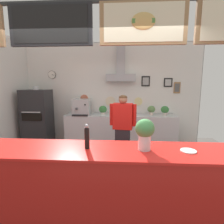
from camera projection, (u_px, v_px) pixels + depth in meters
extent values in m
plane|color=#514C47|center=(100.00, 198.00, 2.81)|extent=(6.71, 6.71, 0.00)
cube|color=gray|center=(112.00, 94.00, 5.33)|extent=(5.20, 0.12, 2.99)
cube|color=white|center=(112.00, 94.00, 5.27)|extent=(5.16, 0.01, 2.95)
cylinder|color=black|center=(52.00, 75.00, 5.27)|extent=(0.24, 0.02, 0.24)
cylinder|color=white|center=(52.00, 75.00, 5.26)|extent=(0.22, 0.01, 0.22)
cube|color=black|center=(53.00, 75.00, 5.25)|extent=(0.08, 0.01, 0.02)
cylinder|color=#C1664C|center=(84.00, 99.00, 5.32)|extent=(0.24, 0.02, 0.24)
cylinder|color=beige|center=(110.00, 101.00, 5.28)|extent=(0.30, 0.02, 0.30)
cylinder|color=beige|center=(138.00, 101.00, 5.23)|extent=(0.24, 0.02, 0.24)
cube|color=black|center=(168.00, 83.00, 5.09)|extent=(0.24, 0.02, 0.26)
cube|color=#B6B6B6|center=(168.00, 83.00, 5.08)|extent=(0.17, 0.01, 0.19)
cube|color=black|center=(146.00, 81.00, 5.13)|extent=(0.24, 0.02, 0.30)
cube|color=#9C9C9C|center=(146.00, 81.00, 5.12)|extent=(0.17, 0.01, 0.21)
cube|color=#997047|center=(177.00, 88.00, 5.10)|extent=(0.19, 0.02, 0.32)
cube|color=#585858|center=(177.00, 88.00, 5.09)|extent=(0.13, 0.01, 0.23)
cube|color=#A3A5AD|center=(121.00, 78.00, 5.01)|extent=(0.83, 0.33, 0.20)
cube|color=#A3A5AD|center=(121.00, 59.00, 4.97)|extent=(0.24, 0.24, 0.86)
cube|color=#2D2D2D|center=(96.00, 1.00, 2.18)|extent=(4.66, 0.04, 0.04)
cube|color=black|center=(51.00, 25.00, 2.24)|extent=(1.07, 0.05, 0.51)
cube|color=black|center=(50.00, 24.00, 2.21)|extent=(0.96, 0.01, 0.45)
cube|color=#9E754C|center=(143.00, 23.00, 2.16)|extent=(1.07, 0.05, 0.51)
cube|color=beige|center=(143.00, 22.00, 2.13)|extent=(0.96, 0.01, 0.45)
ellipsoid|color=#DBAD60|center=(143.00, 21.00, 2.12)|extent=(0.29, 0.04, 0.20)
cube|color=#51843D|center=(144.00, 21.00, 2.11)|extent=(0.27, 0.01, 0.05)
cube|color=red|center=(95.00, 189.00, 2.21)|extent=(3.87, 0.64, 1.00)
cube|color=red|center=(94.00, 150.00, 2.13)|extent=(3.95, 0.67, 0.03)
cube|color=silver|center=(120.00, 131.00, 5.08)|extent=(3.12, 0.61, 0.93)
cube|color=#9FA1A5|center=(120.00, 141.00, 5.13)|extent=(2.96, 0.56, 0.02)
cube|color=#232326|center=(38.00, 120.00, 4.88)|extent=(0.70, 0.60, 1.65)
cube|color=black|center=(32.00, 117.00, 4.55)|extent=(0.53, 0.02, 0.20)
cube|color=silver|center=(31.00, 112.00, 4.51)|extent=(0.49, 0.02, 0.02)
cylinder|color=silver|center=(36.00, 88.00, 4.74)|extent=(0.14, 0.14, 0.10)
cube|color=#232328|center=(123.00, 149.00, 3.71)|extent=(0.32, 0.24, 0.89)
cube|color=red|center=(123.00, 116.00, 3.60)|extent=(0.42, 0.27, 0.53)
cylinder|color=red|center=(134.00, 115.00, 3.55)|extent=(0.08, 0.08, 0.45)
cylinder|color=red|center=(112.00, 114.00, 3.64)|extent=(0.08, 0.08, 0.45)
sphere|color=#997056|center=(123.00, 99.00, 3.54)|extent=(0.18, 0.18, 0.18)
ellipsoid|color=#4C331E|center=(123.00, 97.00, 3.54)|extent=(0.17, 0.17, 0.10)
cube|color=#B7BABF|center=(82.00, 107.00, 5.02)|extent=(0.48, 0.42, 0.44)
cylinder|color=#4C4C51|center=(76.00, 109.00, 4.79)|extent=(0.06, 0.06, 0.06)
cube|color=black|center=(80.00, 115.00, 4.80)|extent=(0.43, 0.10, 0.04)
sphere|color=black|center=(85.00, 105.00, 4.77)|extent=(0.04, 0.04, 0.04)
cylinder|color=beige|center=(103.00, 113.00, 5.04)|extent=(0.13, 0.13, 0.07)
ellipsoid|color=#387A3D|center=(103.00, 109.00, 5.02)|extent=(0.23, 0.23, 0.20)
cylinder|color=#9E563D|center=(121.00, 113.00, 5.02)|extent=(0.09, 0.09, 0.09)
ellipsoid|color=#2D6638|center=(121.00, 109.00, 5.01)|extent=(0.18, 0.18, 0.16)
cylinder|color=beige|center=(151.00, 114.00, 4.93)|extent=(0.11, 0.11, 0.10)
ellipsoid|color=#5B844C|center=(151.00, 109.00, 4.91)|extent=(0.21, 0.21, 0.19)
cylinder|color=beige|center=(165.00, 114.00, 4.90)|extent=(0.12, 0.12, 0.09)
ellipsoid|color=#387A3D|center=(165.00, 110.00, 4.88)|extent=(0.22, 0.22, 0.20)
cylinder|color=silver|center=(144.00, 142.00, 2.09)|extent=(0.15, 0.15, 0.18)
cylinder|color=gray|center=(144.00, 147.00, 2.10)|extent=(0.14, 0.14, 0.06)
ellipsoid|color=#47894C|center=(145.00, 128.00, 2.06)|extent=(0.22, 0.22, 0.22)
cylinder|color=white|center=(188.00, 151.00, 2.05)|extent=(0.18, 0.18, 0.01)
cylinder|color=black|center=(87.00, 138.00, 2.12)|extent=(0.06, 0.06, 0.26)
sphere|color=gray|center=(87.00, 126.00, 2.10)|extent=(0.05, 0.05, 0.05)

